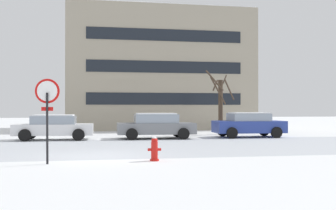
# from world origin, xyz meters

# --- Properties ---
(ground_plane) EXTENTS (120.00, 120.00, 0.00)m
(ground_plane) POSITION_xyz_m (0.00, 0.00, 0.00)
(ground_plane) COLOR white
(road_surface) EXTENTS (80.00, 8.72, 0.00)m
(road_surface) POSITION_xyz_m (0.00, 3.36, 0.00)
(road_surface) COLOR #B7BCC4
(road_surface) RESTS_ON ground
(stop_sign) EXTENTS (0.75, 0.20, 2.64)m
(stop_sign) POSITION_xyz_m (-1.53, -1.82, 1.85)
(stop_sign) COLOR black
(stop_sign) RESTS_ON ground
(fire_hydrant) EXTENTS (0.44, 0.30, 0.80)m
(fire_hydrant) POSITION_xyz_m (1.84, -1.58, 0.40)
(fire_hydrant) COLOR red
(fire_hydrant) RESTS_ON ground
(parked_car_white) EXTENTS (4.23, 2.08, 1.37)m
(parked_car_white) POSITION_xyz_m (-2.24, 8.22, 0.71)
(parked_car_white) COLOR white
(parked_car_white) RESTS_ON ground
(parked_car_gray) EXTENTS (4.40, 2.24, 1.44)m
(parked_car_gray) POSITION_xyz_m (3.35, 8.18, 0.74)
(parked_car_gray) COLOR slate
(parked_car_gray) RESTS_ON ground
(parked_car_blue) EXTENTS (4.14, 2.19, 1.47)m
(parked_car_blue) POSITION_xyz_m (8.94, 8.30, 0.75)
(parked_car_blue) COLOR #283D93
(parked_car_blue) RESTS_ON ground
(tree_far_left) EXTENTS (1.95, 1.56, 4.20)m
(tree_far_left) POSITION_xyz_m (7.99, 10.82, 2.06)
(tree_far_left) COLOR #423326
(tree_far_left) RESTS_ON ground
(building_far_left) EXTENTS (14.91, 8.08, 9.81)m
(building_far_left) POSITION_xyz_m (5.28, 20.00, 4.90)
(building_far_left) COLOR #9E937F
(building_far_left) RESTS_ON ground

